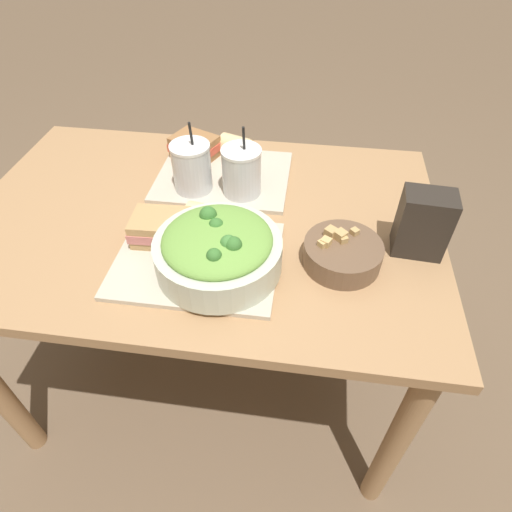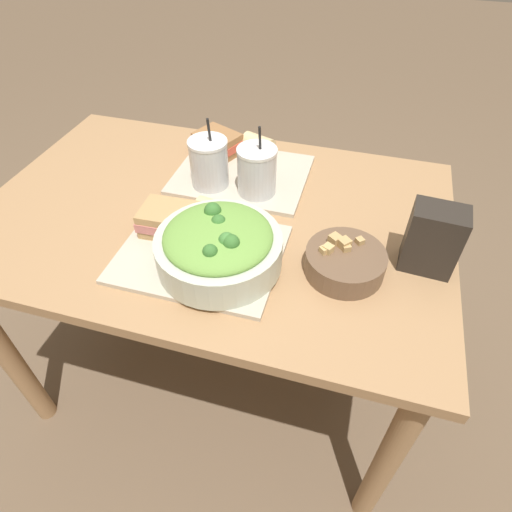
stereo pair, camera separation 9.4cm
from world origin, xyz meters
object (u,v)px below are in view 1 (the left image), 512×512
(baguette_far, at_px, (236,146))
(baguette_near, at_px, (209,217))
(sandwich_near, at_px, (161,228))
(soup_bowl, at_px, (342,253))
(sandwich_far, at_px, (195,147))
(salad_bowl, at_px, (218,249))
(drink_cup_dark, at_px, (192,169))
(drink_cup_red, at_px, (242,173))
(chip_bag, at_px, (423,224))

(baguette_far, bearing_deg, baguette_near, -161.89)
(sandwich_near, bearing_deg, baguette_near, 27.56)
(soup_bowl, bearing_deg, baguette_far, 127.24)
(sandwich_near, relative_size, sandwich_far, 0.89)
(salad_bowl, xyz_separation_m, sandwich_near, (-0.16, 0.08, -0.02))
(sandwich_near, xyz_separation_m, baguette_far, (0.11, 0.41, -0.00))
(baguette_near, bearing_deg, sandwich_near, 129.51)
(sandwich_near, height_order, drink_cup_dark, drink_cup_dark)
(sandwich_near, bearing_deg, baguette_far, 72.12)
(soup_bowl, relative_size, baguette_far, 1.68)
(sandwich_far, distance_m, baguette_far, 0.13)
(salad_bowl, bearing_deg, sandwich_near, 153.89)
(baguette_far, bearing_deg, drink_cup_red, -146.19)
(salad_bowl, height_order, drink_cup_dark, drink_cup_dark)
(baguette_far, bearing_deg, chip_bag, -105.65)
(baguette_near, bearing_deg, chip_bag, -80.79)
(baguette_near, distance_m, sandwich_far, 0.34)
(baguette_near, relative_size, drink_cup_dark, 0.58)
(soup_bowl, relative_size, baguette_near, 1.57)
(chip_bag, bearing_deg, drink_cup_red, 164.55)
(drink_cup_dark, distance_m, chip_bag, 0.60)
(baguette_near, height_order, sandwich_far, sandwich_far)
(soup_bowl, bearing_deg, sandwich_near, 178.31)
(sandwich_far, bearing_deg, sandwich_near, -64.49)
(sandwich_near, xyz_separation_m, chip_bag, (0.60, 0.06, 0.04))
(soup_bowl, distance_m, baguette_far, 0.52)
(drink_cup_dark, relative_size, chip_bag, 1.25)
(drink_cup_dark, distance_m, drink_cup_red, 0.13)
(drink_cup_dark, bearing_deg, soup_bowl, -29.40)
(soup_bowl, xyz_separation_m, sandwich_far, (-0.44, 0.39, 0.01))
(salad_bowl, relative_size, chip_bag, 1.77)
(drink_cup_dark, bearing_deg, baguette_far, 65.57)
(sandwich_far, bearing_deg, salad_bowl, -46.15)
(sandwich_far, bearing_deg, soup_bowl, -17.97)
(salad_bowl, distance_m, baguette_far, 0.48)
(soup_bowl, relative_size, sandwich_far, 1.12)
(baguette_near, distance_m, chip_bag, 0.50)
(sandwich_far, bearing_deg, drink_cup_red, -20.12)
(soup_bowl, height_order, baguette_near, soup_bowl)
(drink_cup_red, distance_m, chip_bag, 0.47)
(baguette_near, relative_size, baguette_far, 1.07)
(soup_bowl, distance_m, drink_cup_dark, 0.47)
(drink_cup_dark, height_order, chip_bag, drink_cup_dark)
(baguette_far, height_order, chip_bag, chip_bag)
(salad_bowl, bearing_deg, soup_bowl, 13.05)
(drink_cup_dark, relative_size, drink_cup_red, 1.01)
(soup_bowl, bearing_deg, salad_bowl, -166.95)
(sandwich_near, height_order, baguette_far, sandwich_near)
(drink_cup_dark, bearing_deg, sandwich_far, 102.51)
(sandwich_near, distance_m, chip_bag, 0.61)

